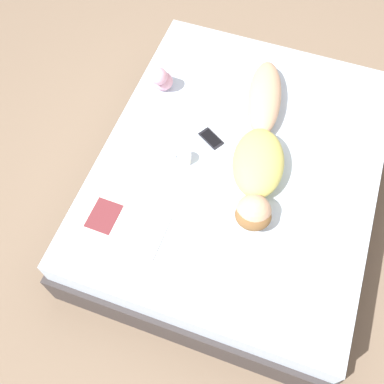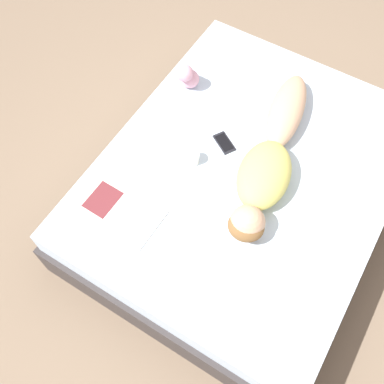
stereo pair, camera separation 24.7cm
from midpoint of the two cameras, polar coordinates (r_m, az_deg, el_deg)
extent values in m
plane|color=#7A6651|center=(3.08, 3.00, -1.20)|extent=(12.00, 12.00, 0.00)
cube|color=#383333|center=(2.94, 3.14, 0.22)|extent=(1.66, 2.04, 0.31)
cube|color=silver|center=(2.72, 3.40, 2.81)|extent=(1.60, 1.98, 0.19)
ellipsoid|color=tan|center=(2.84, 6.72, 11.66)|extent=(0.31, 0.61, 0.15)
ellipsoid|color=#D1C660|center=(2.53, 5.68, 3.52)|extent=(0.37, 0.51, 0.18)
ellipsoid|color=brown|center=(2.36, 4.83, -3.23)|extent=(0.22, 0.21, 0.10)
sphere|color=tan|center=(2.37, 4.88, -2.77)|extent=(0.19, 0.19, 0.19)
cube|color=silver|center=(2.45, -9.12, -5.07)|extent=(0.24, 0.28, 0.01)
cube|color=silver|center=(2.53, -13.89, -3.26)|extent=(0.24, 0.28, 0.01)
cube|color=maroon|center=(2.52, -13.91, -3.21)|extent=(0.16, 0.20, 0.00)
cylinder|color=white|center=(2.60, -3.70, 4.05)|extent=(0.08, 0.08, 0.08)
cylinder|color=black|center=(2.58, -3.75, 4.44)|extent=(0.07, 0.07, 0.00)
torus|color=white|center=(2.61, -4.62, 4.32)|extent=(0.06, 0.01, 0.06)
cube|color=black|center=(2.72, -0.16, 6.59)|extent=(0.17, 0.15, 0.01)
cube|color=black|center=(2.72, -0.16, 6.65)|extent=(0.14, 0.12, 0.00)
ellipsoid|color=#DB9EB2|center=(2.96, -6.25, 13.67)|extent=(0.14, 0.12, 0.12)
sphere|color=#DB9EB2|center=(2.86, -6.82, 14.22)|extent=(0.11, 0.11, 0.11)
camera|label=1|loc=(0.12, -92.87, -5.15)|focal=42.00mm
camera|label=2|loc=(0.12, 87.13, 5.15)|focal=42.00mm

